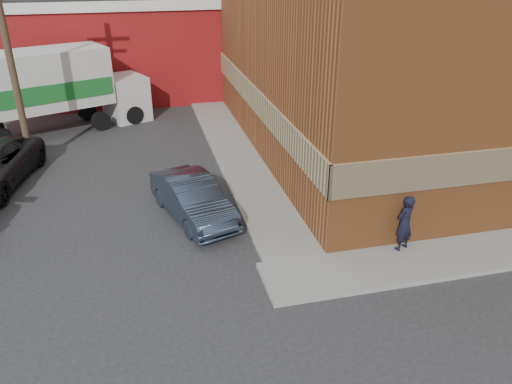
{
  "coord_description": "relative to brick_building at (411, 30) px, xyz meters",
  "views": [
    {
      "loc": [
        -3.15,
        -10.94,
        7.69
      ],
      "look_at": [
        -0.12,
        1.55,
        1.48
      ],
      "focal_mm": 35.0,
      "sensor_mm": 36.0,
      "label": 1
    }
  ],
  "objects": [
    {
      "name": "brick_building",
      "position": [
        0.0,
        0.0,
        0.0
      ],
      "size": [
        14.25,
        18.25,
        9.36
      ],
      "color": "#975126",
      "rests_on": "ground"
    },
    {
      "name": "utility_pole",
      "position": [
        -16.0,
        0.0,
        0.06
      ],
      "size": [
        2.0,
        0.26,
        9.0
      ],
      "color": "#4D3726",
      "rests_on": "ground"
    },
    {
      "name": "warehouse",
      "position": [
        -14.5,
        11.0,
        -1.87
      ],
      "size": [
        16.3,
        8.3,
        5.6
      ],
      "color": "maroon",
      "rests_on": "ground"
    },
    {
      "name": "sedan",
      "position": [
        -10.28,
        -5.81,
        -4.01
      ],
      "size": [
        2.54,
        4.32,
        1.34
      ],
      "primitive_type": "imported",
      "rotation": [
        0.0,
        0.0,
        0.29
      ],
      "color": "#2B3548",
      "rests_on": "ground"
    },
    {
      "name": "man",
      "position": [
        -4.83,
        -9.25,
        -3.74
      ],
      "size": [
        0.71,
        0.61,
        1.65
      ],
      "primitive_type": "imported",
      "rotation": [
        0.0,
        0.0,
        3.57
      ],
      "color": "black",
      "rests_on": "sidewalk_south"
    },
    {
      "name": "ground",
      "position": [
        -8.5,
        -9.0,
        -4.68
      ],
      "size": [
        90.0,
        90.0,
        0.0
      ],
      "primitive_type": "plane",
      "color": "#28282B",
      "rests_on": "ground"
    },
    {
      "name": "box_truck",
      "position": [
        -15.13,
        4.23,
        -2.5
      ],
      "size": [
        7.95,
        5.01,
        3.78
      ],
      "rotation": [
        0.0,
        0.0,
        0.39
      ],
      "color": "silver",
      "rests_on": "ground"
    },
    {
      "name": "sidewalk_west",
      "position": [
        -7.9,
        0.0,
        -4.62
      ],
      "size": [
        1.8,
        18.0,
        0.12
      ],
      "primitive_type": "cube",
      "color": "gray",
      "rests_on": "ground"
    }
  ]
}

